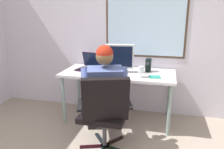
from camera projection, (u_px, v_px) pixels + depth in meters
The scene contains 9 objects.
wall_rear at pixel (135, 31), 3.35m from camera, with size 4.61×0.08×2.51m.
desk at pixel (118, 76), 3.17m from camera, with size 1.57×0.69×0.73m.
office_chair at pixel (105, 110), 2.43m from camera, with size 0.68×0.62×0.93m.
person_seated at pixel (104, 92), 2.65m from camera, with size 0.67×0.85×1.21m.
crt_monitor at pixel (120, 57), 3.10m from camera, with size 0.40×0.21×0.39m.
laptop at pixel (90, 65), 3.31m from camera, with size 0.35×0.35×0.24m.
wine_glass at pixel (141, 70), 2.88m from camera, with size 0.07×0.07×0.14m.
desk_speaker at pixel (148, 65), 3.16m from camera, with size 0.08×0.10×0.19m.
cd_case at pixel (155, 77), 2.91m from camera, with size 0.16×0.15×0.01m.
Camera 1 is at (0.49, -1.03, 1.55)m, focal length 36.01 mm.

